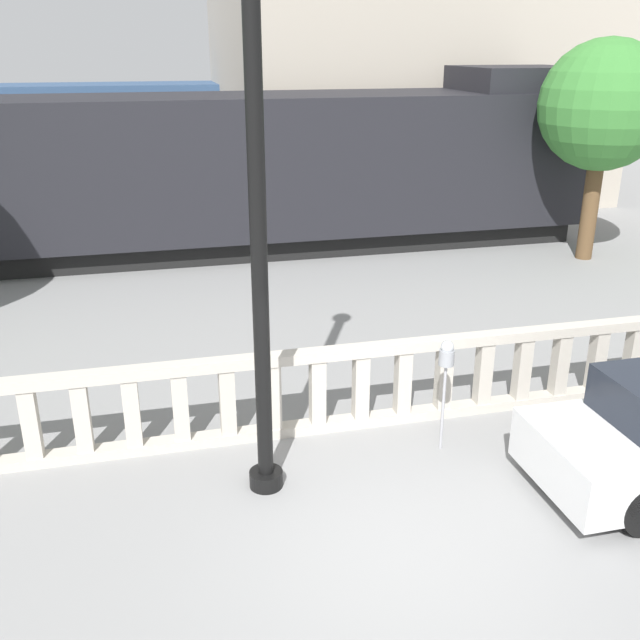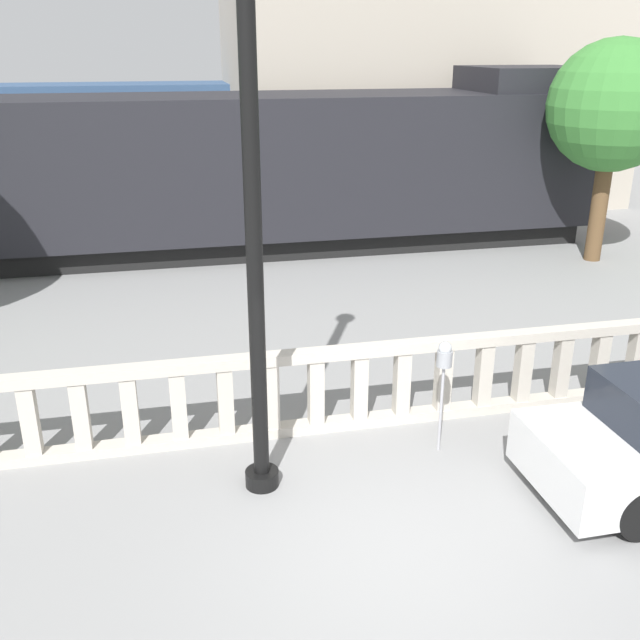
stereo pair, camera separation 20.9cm
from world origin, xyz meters
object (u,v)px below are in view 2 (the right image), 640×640
at_px(lamppost, 253,221).
at_px(parking_meter, 444,362).
at_px(train_far, 65,134).
at_px(tree_left, 613,107).
at_px(train_near, 23,180).

height_order(lamppost, parking_meter, lamppost).
height_order(train_far, tree_left, tree_left).
xyz_separation_m(lamppost, train_far, (-4.26, 20.92, -1.34)).
bearing_deg(parking_meter, train_far, 107.88).
bearing_deg(train_far, parking_meter, -72.12).
relative_size(train_far, tree_left, 4.24).
relative_size(train_near, tree_left, 5.56).
bearing_deg(parking_meter, tree_left, 47.23).
xyz_separation_m(parking_meter, tree_left, (7.01, 7.58, 2.38)).
xyz_separation_m(lamppost, parking_meter, (2.39, 0.30, -2.00)).
xyz_separation_m(train_near, train_far, (-0.15, 10.26, -0.09)).
relative_size(lamppost, parking_meter, 4.07).
distance_m(lamppost, tree_left, 12.27).
xyz_separation_m(train_far, tree_left, (13.66, -13.04, 1.72)).
bearing_deg(tree_left, lamppost, -140.04).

